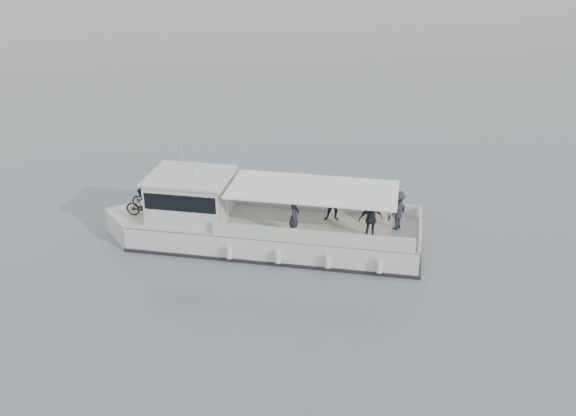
{
  "coord_description": "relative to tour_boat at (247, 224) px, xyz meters",
  "views": [
    {
      "loc": [
        4.3,
        -17.98,
        11.58
      ],
      "look_at": [
        4.16,
        3.45,
        1.6
      ],
      "focal_mm": 40.0,
      "sensor_mm": 36.0,
      "label": 1
    }
  ],
  "objects": [
    {
      "name": "ground",
      "position": [
        -2.61,
        -3.64,
        -0.84
      ],
      "size": [
        1400.0,
        1400.0,
        0.0
      ],
      "primitive_type": "plane",
      "color": "slate",
      "rests_on": "ground"
    },
    {
      "name": "tour_boat",
      "position": [
        0.0,
        0.0,
        0.0
      ],
      "size": [
        12.31,
        4.87,
        5.13
      ],
      "rotation": [
        0.0,
        0.0,
        -0.18
      ],
      "color": "silver",
      "rests_on": "ground"
    }
  ]
}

